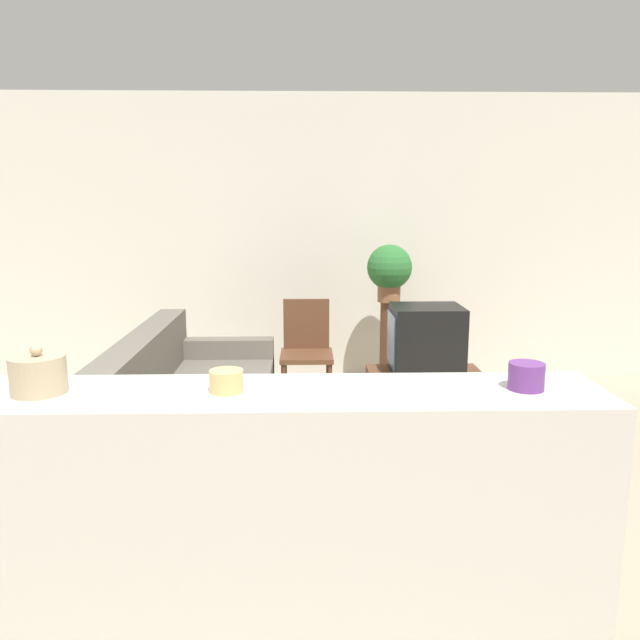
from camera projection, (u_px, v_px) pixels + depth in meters
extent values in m
plane|color=tan|center=(225.00, 586.00, 2.83)|extent=(14.00, 14.00, 0.00)
cube|color=beige|center=(266.00, 240.00, 5.94)|extent=(9.00, 0.06, 2.70)
cube|color=#605B51|center=(200.00, 424.00, 4.20)|extent=(0.91, 1.94, 0.47)
cube|color=#605B51|center=(144.00, 363.00, 4.11)|extent=(0.20, 1.94, 0.39)
cube|color=#605B51|center=(172.00, 469.00, 3.31)|extent=(0.91, 0.16, 0.63)
cube|color=#605B51|center=(218.00, 377.00, 5.06)|extent=(0.91, 0.16, 0.63)
cube|color=brown|center=(425.00, 398.00, 4.87)|extent=(0.88, 0.50, 0.41)
cube|color=black|center=(426.00, 339.00, 4.78)|extent=(0.53, 0.46, 0.52)
cube|color=#4C6B93|center=(392.00, 340.00, 4.77)|extent=(0.02, 0.38, 0.40)
cube|color=brown|center=(307.00, 356.00, 5.24)|extent=(0.44, 0.44, 0.04)
cube|color=brown|center=(306.00, 324.00, 5.40)|extent=(0.40, 0.04, 0.43)
cylinder|color=brown|center=(284.00, 389.00, 5.09)|extent=(0.04, 0.04, 0.41)
cylinder|color=brown|center=(330.00, 388.00, 5.10)|extent=(0.04, 0.04, 0.41)
cylinder|color=brown|center=(285.00, 376.00, 5.47)|extent=(0.04, 0.04, 0.41)
cylinder|color=brown|center=(328.00, 376.00, 5.48)|extent=(0.04, 0.04, 0.41)
cylinder|color=brown|center=(388.00, 347.00, 5.63)|extent=(0.15, 0.15, 0.84)
cylinder|color=#8E5B3D|center=(389.00, 294.00, 5.53)|extent=(0.20, 0.20, 0.14)
sphere|color=#2D7033|center=(389.00, 267.00, 5.49)|extent=(0.40, 0.40, 0.40)
cube|color=beige|center=(204.00, 536.00, 2.23)|extent=(2.81, 0.44, 1.08)
cylinder|color=tan|center=(38.00, 375.00, 2.10)|extent=(0.18, 0.18, 0.13)
sphere|color=tan|center=(36.00, 350.00, 2.09)|extent=(0.04, 0.04, 0.04)
cylinder|color=tan|center=(226.00, 381.00, 2.12)|extent=(0.12, 0.12, 0.08)
cylinder|color=#66337F|center=(526.00, 376.00, 2.15)|extent=(0.12, 0.12, 0.09)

